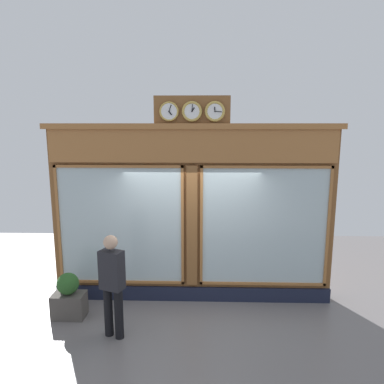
{
  "coord_description": "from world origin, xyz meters",
  "views": [
    {
      "loc": [
        -0.2,
        6.52,
        3.37
      ],
      "look_at": [
        0.0,
        0.0,
        2.13
      ],
      "focal_mm": 33.97,
      "sensor_mm": 36.0,
      "label": 1
    }
  ],
  "objects": [
    {
      "name": "shop_facade",
      "position": [
        -0.0,
        -0.13,
        1.7
      ],
      "size": [
        5.36,
        0.42,
        3.85
      ],
      "color": "brown",
      "rests_on": "ground_plane"
    },
    {
      "name": "pedestrian",
      "position": [
        1.21,
        1.25,
        0.93
      ],
      "size": [
        0.42,
        0.34,
        1.69
      ],
      "color": "black",
      "rests_on": "ground_plane"
    },
    {
      "name": "planter_box",
      "position": [
        2.14,
        0.68,
        0.22
      ],
      "size": [
        0.56,
        0.36,
        0.44
      ],
      "primitive_type": "cube",
      "color": "#4C4742",
      "rests_on": "ground_plane"
    },
    {
      "name": "planter_shrub",
      "position": [
        2.14,
        0.68,
        0.62
      ],
      "size": [
        0.38,
        0.38,
        0.38
      ],
      "primitive_type": "sphere",
      "color": "#285623",
      "rests_on": "planter_box"
    }
  ]
}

